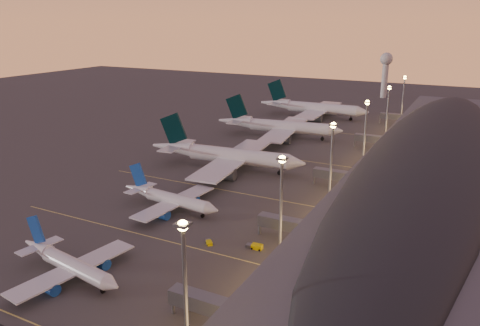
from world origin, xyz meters
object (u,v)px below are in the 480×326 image
object	(u,v)px
radar_tower	(386,67)
baggage_tug_a	(194,306)
baggage_tug_d	(209,242)
airliner_wide_far	(313,108)
baggage_tug_b	(226,310)
airliner_narrow_south	(68,264)
airliner_wide_near	(225,155)
baggage_tug_c	(255,246)
airliner_wide_mid	(279,126)
airliner_narrow_north	(169,199)

from	to	relation	value
radar_tower	baggage_tug_a	distance (m)	288.20
baggage_tug_a	baggage_tug_d	size ratio (longest dim) A/B	1.25
airliner_wide_far	baggage_tug_b	xyz separation A→B (m)	(48.10, -192.27, -4.97)
radar_tower	baggage_tug_d	xyz separation A→B (m)	(6.93, -261.34, -21.44)
airliner_narrow_south	airliner_wide_near	bearing A→B (deg)	103.83
baggage_tug_b	baggage_tug_d	bearing A→B (deg)	125.88
baggage_tug_a	baggage_tug_b	size ratio (longest dim) A/B	1.15
airliner_wide_far	baggage_tug_c	size ratio (longest dim) A/B	15.43
radar_tower	baggage_tug_d	world-z (taller)	radar_tower
baggage_tug_d	airliner_wide_mid	bearing A→B (deg)	150.56
airliner_narrow_south	baggage_tug_a	bearing A→B (deg)	13.32
airliner_narrow_north	airliner_wide_far	distance (m)	154.24
airliner_wide_far	radar_tower	size ratio (longest dim) A/B	2.02
baggage_tug_c	baggage_tug_b	bearing A→B (deg)	-79.01
airliner_wide_near	airliner_wide_mid	xyz separation A→B (m)	(-1.53, 56.57, -0.08)
airliner_narrow_north	airliner_wide_near	bearing A→B (deg)	101.19
radar_tower	baggage_tug_a	size ratio (longest dim) A/B	8.31
airliner_narrow_north	baggage_tug_b	bearing A→B (deg)	-38.17
airliner_narrow_south	radar_tower	distance (m)	290.18
airliner_wide_far	baggage_tug_a	world-z (taller)	airliner_wide_far
baggage_tug_c	airliner_wide_mid	bearing A→B (deg)	107.19
airliner_wide_near	radar_tower	xyz separation A→B (m)	(20.39, 203.50, 16.62)
airliner_narrow_south	airliner_wide_far	world-z (taller)	airliner_wide_far
airliner_wide_mid	airliner_wide_near	bearing A→B (deg)	-95.55
airliner_narrow_north	baggage_tug_a	size ratio (longest dim) A/B	9.19
airliner_wide_near	airliner_wide_mid	size ratio (longest dim) A/B	1.02
airliner_wide_far	baggage_tug_b	distance (m)	198.26
airliner_wide_near	baggage_tug_b	size ratio (longest dim) A/B	18.79
baggage_tug_b	airliner_narrow_south	bearing A→B (deg)	-175.35
airliner_wide_mid	baggage_tug_c	distance (m)	118.52
baggage_tug_a	baggage_tug_c	world-z (taller)	baggage_tug_c
airliner_narrow_south	airliner_wide_far	bearing A→B (deg)	101.74
baggage_tug_b	baggage_tug_c	world-z (taller)	baggage_tug_c
airliner_narrow_north	baggage_tug_d	size ratio (longest dim) A/B	11.50
airliner_narrow_south	airliner_wide_far	distance (m)	196.77
airliner_narrow_north	baggage_tug_d	xyz separation A→B (m)	(22.57, -14.51, -2.88)
airliner_narrow_north	airliner_wide_near	world-z (taller)	airliner_wide_near
airliner_wide_far	baggage_tug_c	world-z (taller)	airliner_wide_far
airliner_wide_mid	baggage_tug_d	distance (m)	118.08
airliner_wide_near	baggage_tug_c	xyz separation A→B (m)	(38.97, -54.72, -4.68)
baggage_tug_c	baggage_tug_a	bearing A→B (deg)	-92.70
airliner_wide_near	radar_tower	bearing A→B (deg)	78.76
airliner_narrow_south	airliner_wide_near	world-z (taller)	airliner_wide_near
baggage_tug_a	baggage_tug_c	distance (m)	28.58
airliner_wide_mid	airliner_wide_far	bearing A→B (deg)	83.96
airliner_narrow_north	airliner_wide_mid	distance (m)	100.11
baggage_tug_c	airliner_narrow_north	bearing A→B (deg)	158.78
airliner_wide_far	airliner_narrow_south	bearing A→B (deg)	-88.14
airliner_wide_mid	baggage_tug_d	world-z (taller)	airliner_wide_mid
airliner_narrow_south	baggage_tug_c	world-z (taller)	airliner_narrow_south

